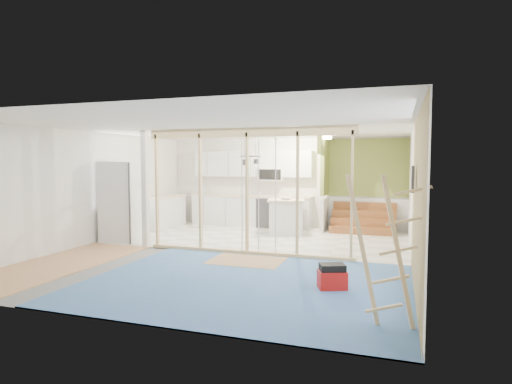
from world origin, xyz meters
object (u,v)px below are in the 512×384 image
(island, at_px, (286,217))
(ladder, at_px, (385,251))
(toolbox, at_px, (332,277))
(fridge, at_px, (122,202))

(island, relative_size, ladder, 0.65)
(island, distance_m, toolbox, 4.95)
(fridge, xyz_separation_m, ladder, (6.13, -3.65, -0.06))
(fridge, relative_size, ladder, 1.09)
(island, distance_m, ladder, 6.49)
(island, xyz_separation_m, toolbox, (1.89, -4.57, -0.28))
(island, height_order, toolbox, island)
(fridge, xyz_separation_m, island, (3.46, 2.25, -0.49))
(island, height_order, ladder, ladder)
(fridge, distance_m, ladder, 7.14)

